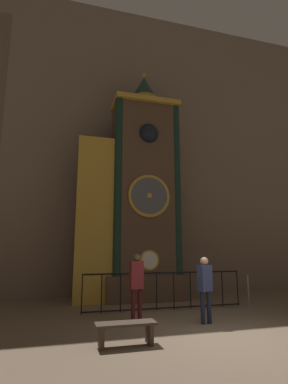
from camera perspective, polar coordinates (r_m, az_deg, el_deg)
ground_plane at (r=7.48m, az=15.40°, el=-24.96°), size 28.00×28.00×0.00m
cathedral_back_wall at (r=14.23m, az=-0.27°, el=9.20°), size 24.00×0.32×13.50m
clock_tower at (r=11.87m, az=-2.10°, el=-0.87°), size 4.23×1.83×9.41m
railing_fence at (r=9.99m, az=4.08°, el=-17.91°), size 5.23×0.05×1.15m
visitor_near at (r=8.30m, az=-1.45°, el=-16.45°), size 0.35×0.23×1.76m
visitor_far at (r=8.31m, az=11.53°, el=-16.61°), size 0.39×0.30×1.67m
stanchion_post at (r=11.30m, az=19.30°, el=-18.09°), size 0.28×0.28×1.01m
visitor_bench at (r=6.55m, az=-3.48°, el=-24.63°), size 1.22×0.40×0.44m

